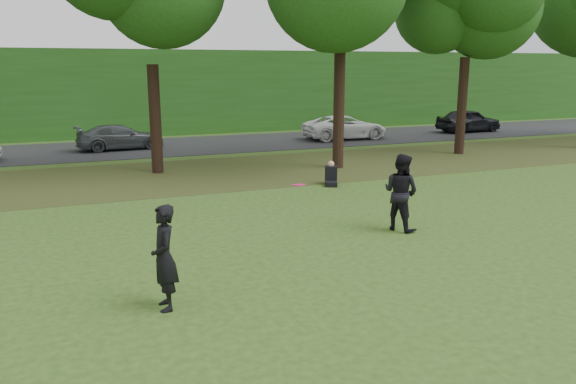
% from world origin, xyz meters
% --- Properties ---
extents(ground, '(120.00, 120.00, 0.00)m').
position_xyz_m(ground, '(0.00, 0.00, 0.00)').
color(ground, '#264515').
rests_on(ground, ground).
extents(leaf_litter, '(60.00, 7.00, 0.01)m').
position_xyz_m(leaf_litter, '(0.00, 13.00, 0.01)').
color(leaf_litter, '#403416').
rests_on(leaf_litter, ground).
extents(street, '(70.00, 7.00, 0.02)m').
position_xyz_m(street, '(0.00, 21.00, 0.01)').
color(street, black).
rests_on(street, ground).
extents(far_hedge, '(70.00, 3.00, 5.00)m').
position_xyz_m(far_hedge, '(0.00, 27.00, 2.50)').
color(far_hedge, '#204A15').
rests_on(far_hedge, ground).
extents(player_left, '(0.44, 0.66, 1.82)m').
position_xyz_m(player_left, '(-4.89, 1.19, 0.91)').
color(player_left, black).
rests_on(player_left, ground).
extents(player_right, '(1.07, 1.17, 1.94)m').
position_xyz_m(player_right, '(1.43, 3.77, 0.97)').
color(player_right, black).
rests_on(player_right, ground).
extents(parked_cars, '(38.35, 3.35, 1.43)m').
position_xyz_m(parked_cars, '(0.18, 20.30, 0.69)').
color(parked_cars, black).
rests_on(parked_cars, street).
extents(frisbee, '(0.28, 0.28, 0.07)m').
position_xyz_m(frisbee, '(-1.96, 2.34, 1.70)').
color(frisbee, '#FF1576').
rests_on(frisbee, ground).
extents(seated_person, '(0.67, 0.83, 0.83)m').
position_xyz_m(seated_person, '(2.25, 9.37, 0.31)').
color(seated_person, black).
rests_on(seated_person, ground).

